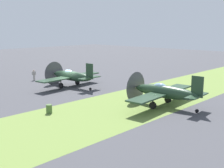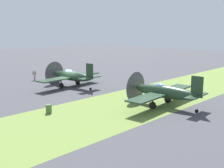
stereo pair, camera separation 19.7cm
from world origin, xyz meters
TOP-DOWN VIEW (x-y plane):
  - ground_plane at (0.00, 0.00)m, footprint 160.00×160.00m
  - grass_verge at (0.00, -12.43)m, footprint 120.00×11.00m
  - airplane_lead at (0.98, -0.05)m, footprint 10.93×8.66m
  - airplane_wingman at (1.31, -15.81)m, footprint 11.03×8.73m
  - ground_crew_chief at (0.16, 8.67)m, footprint 0.52×0.43m
  - fuel_drum at (-8.88, -8.92)m, footprint 0.60×0.60m

SIDE VIEW (x-z plane):
  - ground_plane at x=0.00m, z-range 0.00..0.00m
  - grass_verge at x=0.00m, z-range 0.00..0.01m
  - fuel_drum at x=-8.88m, z-range 0.00..0.90m
  - ground_crew_chief at x=0.16m, z-range 0.05..1.78m
  - airplane_lead at x=0.98m, z-range -0.32..3.57m
  - airplane_wingman at x=1.31m, z-range -0.32..3.60m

